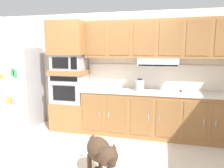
{
  "coord_description": "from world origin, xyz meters",
  "views": [
    {
      "loc": [
        1.05,
        -3.41,
        1.72
      ],
      "look_at": [
        0.11,
        0.44,
        1.08
      ],
      "focal_mm": 33.81,
      "sensor_mm": 36.0,
      "label": 1
    }
  ],
  "objects_px": {
    "screwdriver": "(181,91)",
    "electric_kettle": "(140,85)",
    "built_in_oven": "(70,88)",
    "refrigerator": "(22,87)",
    "dog": "(101,152)",
    "microwave": "(69,62)"
  },
  "relations": [
    {
      "from": "screwdriver",
      "to": "electric_kettle",
      "type": "distance_m",
      "value": 0.81
    },
    {
      "from": "electric_kettle",
      "to": "built_in_oven",
      "type": "bearing_deg",
      "value": 178.21
    },
    {
      "from": "refrigerator",
      "to": "screwdriver",
      "type": "relative_size",
      "value": 12.28
    },
    {
      "from": "built_in_oven",
      "to": "dog",
      "type": "distance_m",
      "value": 2.2
    },
    {
      "from": "refrigerator",
      "to": "built_in_oven",
      "type": "bearing_deg",
      "value": 3.34
    },
    {
      "from": "microwave",
      "to": "screwdriver",
      "type": "relative_size",
      "value": 4.5
    },
    {
      "from": "refrigerator",
      "to": "screwdriver",
      "type": "height_order",
      "value": "refrigerator"
    },
    {
      "from": "refrigerator",
      "to": "electric_kettle",
      "type": "bearing_deg",
      "value": 0.44
    },
    {
      "from": "microwave",
      "to": "electric_kettle",
      "type": "height_order",
      "value": "microwave"
    },
    {
      "from": "microwave",
      "to": "electric_kettle",
      "type": "relative_size",
      "value": 2.68
    },
    {
      "from": "refrigerator",
      "to": "microwave",
      "type": "bearing_deg",
      "value": 3.34
    },
    {
      "from": "built_in_oven",
      "to": "dog",
      "type": "height_order",
      "value": "built_in_oven"
    },
    {
      "from": "electric_kettle",
      "to": "microwave",
      "type": "bearing_deg",
      "value": 178.21
    },
    {
      "from": "screwdriver",
      "to": "electric_kettle",
      "type": "xyz_separation_m",
      "value": [
        -0.79,
        -0.13,
        0.1
      ]
    },
    {
      "from": "refrigerator",
      "to": "electric_kettle",
      "type": "height_order",
      "value": "refrigerator"
    },
    {
      "from": "built_in_oven",
      "to": "microwave",
      "type": "height_order",
      "value": "microwave"
    },
    {
      "from": "refrigerator",
      "to": "built_in_oven",
      "type": "xyz_separation_m",
      "value": [
        1.16,
        0.07,
        0.02
      ]
    },
    {
      "from": "screwdriver",
      "to": "microwave",
      "type": "bearing_deg",
      "value": -178.03
    },
    {
      "from": "dog",
      "to": "screwdriver",
      "type": "bearing_deg",
      "value": 114.94
    },
    {
      "from": "built_in_oven",
      "to": "microwave",
      "type": "relative_size",
      "value": 1.09
    },
    {
      "from": "electric_kettle",
      "to": "dog",
      "type": "distance_m",
      "value": 1.85
    },
    {
      "from": "microwave",
      "to": "screwdriver",
      "type": "bearing_deg",
      "value": 1.97
    }
  ]
}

